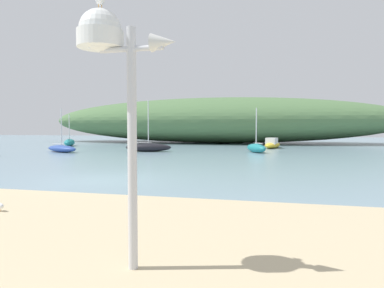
# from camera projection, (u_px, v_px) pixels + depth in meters

# --- Properties ---
(ground_plane) EXTENTS (120.00, 120.00, 0.00)m
(ground_plane) POSITION_uv_depth(u_px,v_px,m) (104.00, 180.00, 13.33)
(ground_plane) COLOR #7A99A8
(distant_hill) EXTENTS (44.79, 12.35, 5.65)m
(distant_hill) POSITION_uv_depth(u_px,v_px,m) (218.00, 120.00, 43.74)
(distant_hill) COLOR #517547
(distant_hill) RESTS_ON ground
(mast_structure) EXTENTS (1.30, 0.59, 3.33)m
(mast_structure) POSITION_uv_depth(u_px,v_px,m) (109.00, 51.00, 4.43)
(mast_structure) COLOR silver
(mast_structure) RESTS_ON beach_sand
(sailboat_outer_mooring) EXTENTS (3.84, 1.85, 4.18)m
(sailboat_outer_mooring) POSITION_uv_depth(u_px,v_px,m) (148.00, 147.00, 28.25)
(sailboat_outer_mooring) COLOR black
(sailboat_outer_mooring) RESTS_ON ground
(sailboat_mid_channel) EXTENTS (2.10, 2.98, 3.50)m
(sailboat_mid_channel) POSITION_uv_depth(u_px,v_px,m) (256.00, 148.00, 27.28)
(sailboat_mid_channel) COLOR teal
(sailboat_mid_channel) RESTS_ON ground
(sailboat_by_sandbar) EXTENTS (3.82, 2.66, 3.50)m
(sailboat_by_sandbar) POSITION_uv_depth(u_px,v_px,m) (62.00, 148.00, 27.76)
(sailboat_by_sandbar) COLOR #2D4C9E
(sailboat_by_sandbar) RESTS_ON ground
(sailboat_inner_mooring) EXTENTS (2.28, 3.34, 3.31)m
(sailboat_inner_mooring) POSITION_uv_depth(u_px,v_px,m) (69.00, 142.00, 36.42)
(sailboat_inner_mooring) COLOR teal
(sailboat_inner_mooring) RESTS_ON ground
(motorboat_centre_water) EXTENTS (1.92, 3.73, 0.99)m
(motorboat_centre_water) POSITION_uv_depth(u_px,v_px,m) (272.00, 144.00, 32.78)
(motorboat_centre_water) COLOR gold
(motorboat_centre_water) RESTS_ON ground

